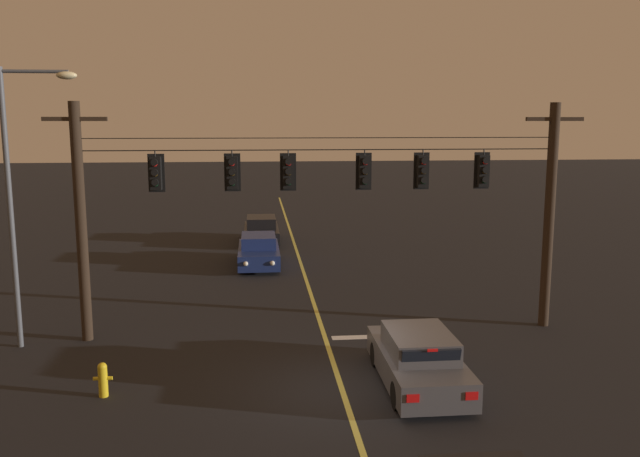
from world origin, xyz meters
The scene contains 15 objects.
ground_plane centered at (0.00, 0.00, 0.00)m, with size 180.00×180.00×0.00m, color black.
lane_centre_stripe centered at (0.00, 10.38, 0.00)m, with size 0.14×60.00×0.01m, color #D1C64C.
stop_bar_paint centered at (1.90, 3.78, 0.00)m, with size 3.40×0.36×0.01m, color silver.
signal_span_assembly centered at (0.00, 4.38, 3.65)m, with size 15.98×0.32×7.02m.
traffic_light_leftmost centered at (-4.90, 4.36, 4.96)m, with size 0.48×0.41×1.22m.
traffic_light_left_inner centered at (-2.69, 4.36, 4.96)m, with size 0.48×0.41×1.22m.
traffic_light_centre centered at (-1.04, 4.36, 4.96)m, with size 0.48×0.41×1.22m.
traffic_light_right_inner centered at (1.24, 4.36, 4.96)m, with size 0.48×0.41×1.22m.
traffic_light_rightmost centered at (3.02, 4.36, 4.96)m, with size 0.48×0.41×1.22m.
traffic_light_far_right centered at (4.91, 4.36, 4.96)m, with size 0.48×0.41×1.22m.
car_waiting_near_lane centered at (1.91, 0.07, 0.65)m, with size 1.80×4.33×1.39m.
car_oncoming_lead centered at (-1.91, 14.08, 0.65)m, with size 1.80×4.42×1.39m.
car_oncoming_trailing centered at (-1.73, 19.68, 0.65)m, with size 1.80×4.42×1.39m.
street_lamp_corner centered at (-8.56, 3.94, 4.76)m, with size 2.11×0.30×7.92m.
fire_hydrant centered at (-5.69, 0.12, 0.44)m, with size 0.44×0.22×0.84m.
Camera 1 is at (-2.03, -15.03, 6.48)m, focal length 36.81 mm.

